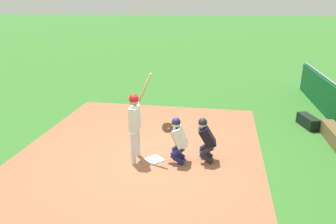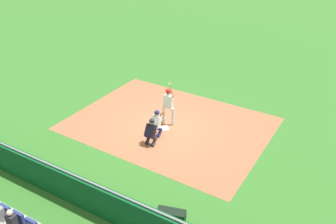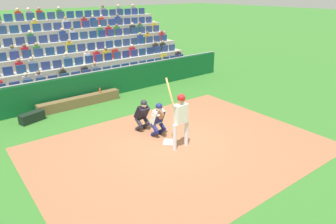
{
  "view_description": "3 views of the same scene",
  "coord_description": "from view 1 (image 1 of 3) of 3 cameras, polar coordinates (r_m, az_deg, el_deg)",
  "views": [
    {
      "loc": [
        -7.76,
        -1.51,
        4.21
      ],
      "look_at": [
        0.38,
        -0.33,
        1.29
      ],
      "focal_mm": 34.28,
      "sensor_mm": 36.0,
      "label": 1
    },
    {
      "loc": [
        7.39,
        -12.27,
        8.95
      ],
      "look_at": [
        0.58,
        -0.6,
        1.36
      ],
      "focal_mm": 37.75,
      "sensor_mm": 36.0,
      "label": 2
    },
    {
      "loc": [
        5.99,
        7.38,
        4.95
      ],
      "look_at": [
        -0.4,
        -0.6,
        0.85
      ],
      "focal_mm": 32.93,
      "sensor_mm": 36.0,
      "label": 3
    }
  ],
  "objects": [
    {
      "name": "ground_plane",
      "position": [
        8.96,
        -2.45,
        -8.51
      ],
      "size": [
        160.0,
        160.0,
        0.0
      ],
      "primitive_type": "plane",
      "color": "#347029"
    },
    {
      "name": "infield_dirt_patch",
      "position": [
        9.06,
        -5.59,
        -8.24
      ],
      "size": [
        9.5,
        7.18,
        0.01
      ],
      "primitive_type": "cube",
      "rotation": [
        0.0,
        0.0,
        -0.03
      ],
      "color": "#9B6142",
      "rests_on": "ground_plane"
    },
    {
      "name": "home_plate_marker",
      "position": [
        8.95,
        -2.45,
        -8.42
      ],
      "size": [
        0.62,
        0.62,
        0.02
      ],
      "primitive_type": "cube",
      "rotation": [
        0.0,
        0.0,
        0.79
      ],
      "color": "white",
      "rests_on": "infield_dirt_patch"
    },
    {
      "name": "batter_at_plate",
      "position": [
        8.53,
        -5.89,
        -1.28
      ],
      "size": [
        0.65,
        0.56,
        2.39
      ],
      "color": "silver",
      "rests_on": "ground_plane"
    },
    {
      "name": "catcher_crouching",
      "position": [
        8.57,
        1.73,
        -4.52
      ],
      "size": [
        0.47,
        0.72,
        1.29
      ],
      "color": "navy",
      "rests_on": "ground_plane"
    },
    {
      "name": "home_plate_umpire",
      "position": [
        8.69,
        6.74,
        -4.54
      ],
      "size": [
        0.48,
        0.51,
        1.26
      ],
      "color": "#23212C",
      "rests_on": "ground_plane"
    },
    {
      "name": "equipment_duffel_bag",
      "position": [
        12.11,
        23.63,
        -1.54
      ],
      "size": [
        1.02,
        0.61,
        0.39
      ],
      "primitive_type": "cube",
      "rotation": [
        0.0,
        0.0,
        0.28
      ],
      "color": "black",
      "rests_on": "ground_plane"
    }
  ]
}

